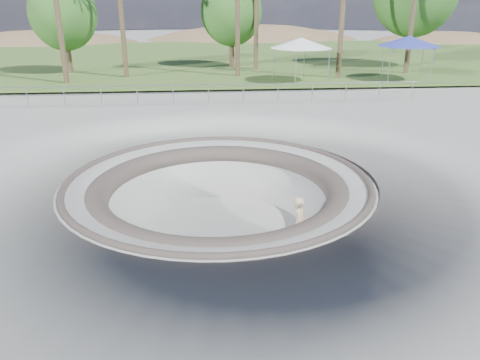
% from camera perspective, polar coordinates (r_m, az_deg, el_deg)
% --- Properties ---
extents(ground, '(180.00, 180.00, 0.00)m').
position_cam_1_polar(ground, '(15.68, -2.68, -0.03)').
color(ground, gray).
rests_on(ground, ground).
extents(skate_bowl, '(14.00, 14.00, 4.10)m').
position_cam_1_polar(skate_bowl, '(16.43, -2.57, -5.99)').
color(skate_bowl, gray).
rests_on(skate_bowl, ground).
extents(grass_strip, '(180.00, 36.00, 0.12)m').
position_cam_1_polar(grass_strip, '(48.92, -4.53, 14.69)').
color(grass_strip, '#486327').
rests_on(grass_strip, ground).
extents(distant_hills, '(103.20, 45.00, 28.60)m').
position_cam_1_polar(distant_hills, '(73.03, -1.61, 11.12)').
color(distant_hills, brown).
rests_on(distant_hills, ground).
extents(safety_railing, '(25.00, 0.06, 1.03)m').
position_cam_1_polar(safety_railing, '(27.08, -3.86, 10.52)').
color(safety_railing, gray).
rests_on(safety_railing, ground).
extents(skateboard, '(0.94, 0.37, 0.09)m').
position_cam_1_polar(skateboard, '(15.19, 7.06, -8.55)').
color(skateboard, brown).
rests_on(skateboard, ground).
extents(skater, '(0.58, 0.75, 1.84)m').
position_cam_1_polar(skater, '(14.75, 7.22, -5.38)').
color(skater, tan).
rests_on(skater, skateboard).
extents(canopy_white, '(5.35, 5.35, 2.97)m').
position_cam_1_polar(canopy_white, '(33.49, 7.46, 16.21)').
color(canopy_white, gray).
rests_on(canopy_white, ground).
extents(canopy_blue, '(5.86, 5.86, 3.03)m').
position_cam_1_polar(canopy_blue, '(36.13, 19.91, 15.61)').
color(canopy_blue, gray).
rests_on(canopy_blue, ground).
extents(bushy_tree_left, '(5.05, 4.59, 7.29)m').
position_cam_1_polar(bushy_tree_left, '(39.75, -20.78, 18.46)').
color(bushy_tree_left, brown).
rests_on(bushy_tree_left, ground).
extents(bushy_tree_mid, '(5.09, 4.63, 7.35)m').
position_cam_1_polar(bushy_tree_mid, '(41.11, -1.05, 19.83)').
color(bushy_tree_mid, brown).
rests_on(bushy_tree_mid, ground).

